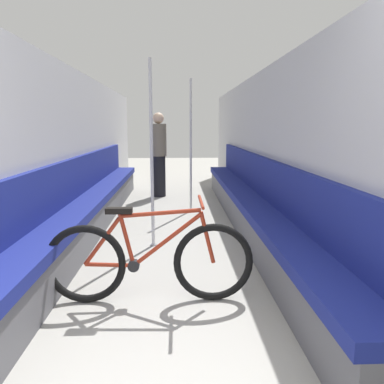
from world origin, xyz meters
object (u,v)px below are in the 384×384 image
Objects in this scene: bench_seat_row_left at (88,208)px; grab_pole_far at (152,158)px; bicycle at (149,261)px; passenger_standing at (159,154)px; grab_pole_near at (191,148)px; bench_seat_row_right at (251,206)px.

grab_pole_far is (0.87, -0.58, 0.69)m from bench_seat_row_left.
bicycle is 1.56m from grab_pole_far.
bicycle is 4.51m from passenger_standing.
grab_pole_far reaches higher than bicycle.
passenger_standing is (-0.07, 3.07, -0.18)m from grab_pole_far.
bench_seat_row_left is at bearing -139.44° from grab_pole_near.
grab_pole_far is at bearing -70.44° from passenger_standing.
grab_pole_near is (-0.75, 1.18, 0.69)m from bench_seat_row_right.
grab_pole_near reaches higher than passenger_standing.
bicycle is at bearing -121.03° from bench_seat_row_right.
passenger_standing is (-0.13, 4.48, 0.50)m from bicycle.
bench_seat_row_right is at bearing 24.74° from grab_pole_far.
bench_seat_row_right is 1.56m from grab_pole_near.
grab_pole_near is (0.44, 3.16, 0.68)m from bicycle.
grab_pole_near is at bearing 40.56° from bench_seat_row_left.
bench_seat_row_right is at bearing -43.87° from passenger_standing.
grab_pole_far is at bearing -33.46° from bench_seat_row_left.
grab_pole_near is 1.45m from passenger_standing.
bench_seat_row_left reaches higher than bicycle.
grab_pole_far is 1.29× the size of passenger_standing.
bench_seat_row_left is at bearing 146.54° from grab_pole_far.
bench_seat_row_left is 2.67m from passenger_standing.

